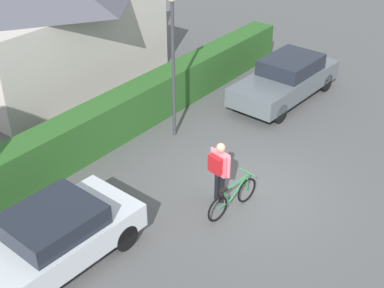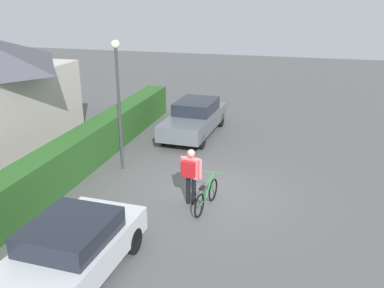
# 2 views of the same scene
# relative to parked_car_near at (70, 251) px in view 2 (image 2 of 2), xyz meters

# --- Properties ---
(ground_plane) EXTENTS (60.00, 60.00, 0.00)m
(ground_plane) POSITION_rel_parked_car_near_xyz_m (4.79, -1.94, -0.72)
(ground_plane) COLOR #535353
(hedge_row) EXTENTS (16.93, 0.90, 1.35)m
(hedge_row) POSITION_rel_parked_car_near_xyz_m (4.79, 2.75, -0.04)
(hedge_row) COLOR #2A5C23
(hedge_row) RESTS_ON ground
(parked_car_near) EXTENTS (4.00, 1.99, 1.36)m
(parked_car_near) POSITION_rel_parked_car_near_xyz_m (0.00, 0.00, 0.00)
(parked_car_near) COLOR silver
(parked_car_near) RESTS_ON ground
(parked_car_far) EXTENTS (4.61, 1.96, 1.45)m
(parked_car_far) POSITION_rel_parked_car_near_xyz_m (10.19, -0.00, 0.04)
(parked_car_far) COLOR slate
(parked_car_far) RESTS_ON ground
(bicycle) EXTENTS (1.73, 0.50, 0.89)m
(bicycle) POSITION_rel_parked_car_near_xyz_m (3.86, -2.03, -0.34)
(bicycle) COLOR black
(bicycle) RESTS_ON ground
(person_rider) EXTENTS (0.42, 0.66, 1.68)m
(person_rider) POSITION_rel_parked_car_near_xyz_m (3.97, -1.53, 0.31)
(person_rider) COLOR black
(person_rider) RESTS_ON ground
(street_lamp) EXTENTS (0.28, 0.28, 4.40)m
(street_lamp) POSITION_rel_parked_car_near_xyz_m (5.90, 1.45, 2.11)
(street_lamp) COLOR #38383D
(street_lamp) RESTS_ON ground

